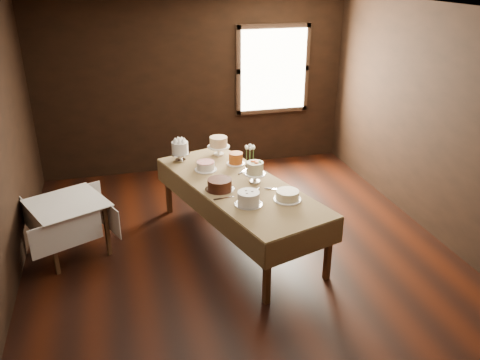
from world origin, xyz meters
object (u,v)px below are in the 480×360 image
(flower_vase, at_px, (250,165))
(cake_speckled, at_px, (219,147))
(cake_server_a, at_px, (257,190))
(cake_server_e, at_px, (228,197))
(side_table, at_px, (68,208))
(cake_server_b, at_px, (279,189))
(cake_server_d, at_px, (245,170))
(cake_meringue, at_px, (180,152))
(cake_flowers, at_px, (255,173))
(cake_chocolate, at_px, (220,185))
(display_table, at_px, (239,188))
(cake_lattice, at_px, (206,166))
(cake_caramel, at_px, (236,159))
(cake_swirl, at_px, (249,199))
(cake_cream, at_px, (287,196))

(flower_vase, bearing_deg, cake_speckled, 113.66)
(cake_server_a, xyz_separation_m, cake_server_e, (-0.37, -0.10, 0.00))
(side_table, xyz_separation_m, cake_server_b, (2.41, -0.53, 0.20))
(cake_server_d, distance_m, cake_server_e, 0.82)
(cake_meringue, distance_m, cake_flowers, 1.19)
(side_table, relative_size, cake_chocolate, 2.69)
(display_table, height_order, cake_lattice, cake_lattice)
(display_table, height_order, cake_server_d, cake_server_d)
(cake_flowers, bearing_deg, cake_server_e, -141.16)
(cake_server_e, bearing_deg, cake_flowers, 31.61)
(cake_caramel, bearing_deg, cake_server_e, -109.79)
(cake_chocolate, bearing_deg, cake_server_d, 48.01)
(cake_speckled, height_order, cake_server_d, cake_speckled)
(cake_server_a, height_order, cake_server_e, same)
(cake_speckled, bearing_deg, side_table, -159.05)
(cake_lattice, height_order, cake_caramel, cake_caramel)
(side_table, height_order, cake_lattice, cake_lattice)
(cake_caramel, distance_m, flower_vase, 0.26)
(cake_swirl, height_order, cake_server_b, cake_swirl)
(cake_chocolate, relative_size, cake_flowers, 1.49)
(cake_server_a, bearing_deg, cake_meringue, 65.50)
(cake_meringue, bearing_deg, cake_speckled, 9.69)
(cake_speckled, height_order, flower_vase, cake_speckled)
(cake_meringue, xyz_separation_m, cake_server_b, (0.97, -1.19, -0.12))
(cake_server_b, bearing_deg, display_table, 167.57)
(cake_lattice, xyz_separation_m, cake_server_a, (0.45, -0.75, -0.05))
(cake_chocolate, relative_size, cake_server_d, 1.66)
(cake_chocolate, bearing_deg, flower_vase, 44.77)
(cake_meringue, relative_size, cake_flowers, 1.06)
(cake_swirl, relative_size, cake_server_d, 1.28)
(cake_server_d, bearing_deg, cake_lattice, 118.81)
(cake_chocolate, height_order, cake_server_a, cake_chocolate)
(cake_cream, relative_size, cake_server_a, 1.31)
(side_table, xyz_separation_m, cake_lattice, (1.70, 0.26, 0.24))
(cake_server_b, xyz_separation_m, flower_vase, (-0.16, 0.67, 0.06))
(side_table, distance_m, cake_server_a, 2.21)
(cake_speckled, xyz_separation_m, cake_flowers, (0.22, -1.01, -0.00))
(cake_caramel, height_order, cake_server_d, cake_caramel)
(cake_flowers, xyz_separation_m, cake_server_d, (-0.02, 0.38, -0.11))
(cake_server_a, distance_m, flower_vase, 0.64)
(cake_caramel, bearing_deg, cake_speckled, 109.76)
(display_table, height_order, cake_speckled, cake_speckled)
(cake_caramel, height_order, cake_server_b, cake_caramel)
(display_table, height_order, cake_flowers, cake_flowers)
(cake_flowers, bearing_deg, cake_speckled, 102.30)
(side_table, xyz_separation_m, cake_caramel, (2.12, 0.36, 0.26))
(side_table, distance_m, cake_server_d, 2.19)
(cake_server_e, bearing_deg, cake_cream, -26.72)
(cake_server_a, distance_m, cake_server_d, 0.62)
(cake_server_a, relative_size, cake_server_d, 1.00)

